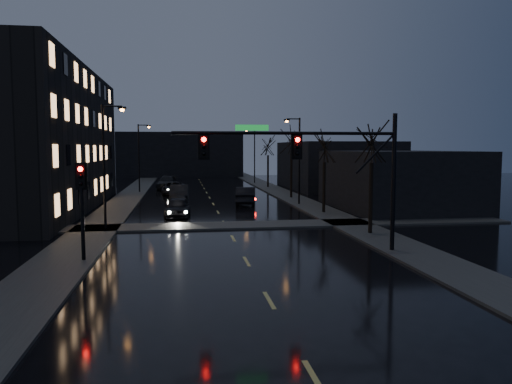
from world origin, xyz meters
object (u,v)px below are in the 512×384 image
object	(u,v)px
oncoming_car_a	(178,207)
oncoming_car_b	(179,193)
oncoming_car_c	(174,188)
oncoming_car_d	(167,182)
lead_car	(245,196)

from	to	relation	value
oncoming_car_a	oncoming_car_b	world-z (taller)	oncoming_car_b
oncoming_car_c	oncoming_car_d	size ratio (longest dim) A/B	0.90
oncoming_car_c	oncoming_car_d	distance (m)	7.65
oncoming_car_b	oncoming_car_a	bearing A→B (deg)	-88.71
oncoming_car_a	oncoming_car_c	size ratio (longest dim) A/B	0.87
oncoming_car_a	lead_car	bearing A→B (deg)	55.61
oncoming_car_b	oncoming_car_c	size ratio (longest dim) A/B	0.97
oncoming_car_c	lead_car	world-z (taller)	lead_car
oncoming_car_a	lead_car	xyz separation A→B (m)	(6.24, 7.77, 0.06)
oncoming_car_b	oncoming_car_c	distance (m)	8.14
oncoming_car_b	oncoming_car_c	world-z (taller)	oncoming_car_b
oncoming_car_d	oncoming_car_c	bearing A→B (deg)	-77.12
oncoming_car_a	oncoming_car_b	xyz separation A→B (m)	(0.10, 10.87, 0.06)
oncoming_car_c	oncoming_car_d	xyz separation A→B (m)	(-0.92, 7.59, 0.11)
oncoming_car_b	oncoming_car_d	size ratio (longest dim) A/B	0.88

